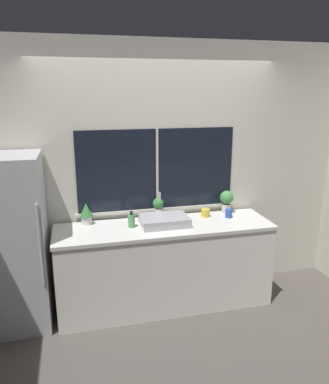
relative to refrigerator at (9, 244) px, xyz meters
The scene contains 12 objects.
ground_plane 1.73m from the refrigerator, 12.00° to the right, with size 14.00×14.00×0.00m, color #4C4742.
wall_back 1.61m from the refrigerator, 13.43° to the left, with size 8.00×0.09×2.70m.
wall_right 3.81m from the refrigerator, 18.29° to the left, with size 0.06×7.00×2.70m.
counter 1.53m from the refrigerator, ahead, with size 2.20×0.62×0.88m.
refrigerator is the anchor object (origin of this frame).
sink 1.48m from the refrigerator, ahead, with size 0.48×0.39×0.29m.
potted_plant_left 0.77m from the refrigerator, 16.57° to the left, with size 0.13×0.13×0.22m.
potted_plant_center 1.49m from the refrigerator, ahead, with size 0.12×0.12×0.22m.
potted_plant_right 2.26m from the refrigerator, ahead, with size 0.15×0.15×0.25m.
soap_bottle 1.16m from the refrigerator, ahead, with size 0.07×0.07×0.17m.
mug_blue 2.21m from the refrigerator, ahead, with size 0.07×0.07×0.09m.
mug_yellow 1.98m from the refrigerator, ahead, with size 0.09×0.09×0.09m.
Camera 1 is at (-0.85, -3.15, 2.20)m, focal length 35.00 mm.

